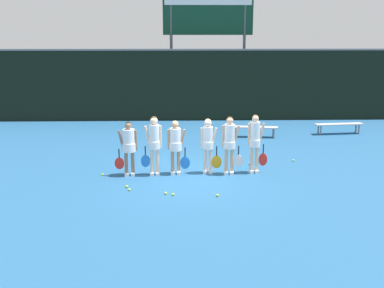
% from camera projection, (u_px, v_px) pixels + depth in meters
% --- Properties ---
extents(ground_plane, '(140.00, 140.00, 0.00)m').
position_uv_depth(ground_plane, '(192.00, 174.00, 13.46)').
color(ground_plane, '#235684').
extents(fence_windscreen, '(60.00, 0.08, 3.39)m').
position_uv_depth(fence_windscreen, '(187.00, 85.00, 21.24)').
color(fence_windscreen, black).
rests_on(fence_windscreen, ground_plane).
extents(scoreboard, '(4.37, 0.15, 5.75)m').
position_uv_depth(scoreboard, '(208.00, 24.00, 21.72)').
color(scoreboard, '#515156').
rests_on(scoreboard, ground_plane).
extents(bench_courtside, '(1.91, 0.59, 0.43)m').
position_uv_depth(bench_courtside, '(254.00, 128.00, 18.09)').
color(bench_courtside, '#B2B2B7').
rests_on(bench_courtside, ground_plane).
extents(bench_far, '(2.06, 0.57, 0.43)m').
position_uv_depth(bench_far, '(339.00, 125.00, 18.67)').
color(bench_far, '#B2B2B7').
rests_on(bench_far, ground_plane).
extents(player_0, '(0.67, 0.40, 1.61)m').
position_uv_depth(player_0, '(129.00, 144.00, 13.09)').
color(player_0, '#8C664C').
rests_on(player_0, ground_plane).
extents(player_1, '(0.62, 0.35, 1.76)m').
position_uv_depth(player_1, '(154.00, 141.00, 13.10)').
color(player_1, beige).
rests_on(player_1, ground_plane).
extents(player_2, '(0.66, 0.38, 1.61)m').
position_uv_depth(player_2, '(176.00, 143.00, 13.21)').
color(player_2, tan).
rests_on(player_2, ground_plane).
extents(player_3, '(0.63, 0.34, 1.65)m').
position_uv_depth(player_3, '(208.00, 142.00, 13.31)').
color(player_3, beige).
rests_on(player_3, ground_plane).
extents(player_4, '(0.65, 0.36, 1.74)m').
position_uv_depth(player_4, '(230.00, 141.00, 13.19)').
color(player_4, tan).
rests_on(player_4, ground_plane).
extents(player_5, '(0.61, 0.34, 1.77)m').
position_uv_depth(player_5, '(255.00, 139.00, 13.32)').
color(player_5, beige).
rests_on(player_5, ground_plane).
extents(tennis_ball_0, '(0.07, 0.07, 0.07)m').
position_uv_depth(tennis_ball_0, '(293.00, 160.00, 14.74)').
color(tennis_ball_0, '#CCE033').
rests_on(tennis_ball_0, ground_plane).
extents(tennis_ball_1, '(0.07, 0.07, 0.07)m').
position_uv_depth(tennis_ball_1, '(158.00, 160.00, 14.76)').
color(tennis_ball_1, '#CCE033').
rests_on(tennis_ball_1, ground_plane).
extents(tennis_ball_2, '(0.07, 0.07, 0.07)m').
position_uv_depth(tennis_ball_2, '(217.00, 195.00, 11.56)').
color(tennis_ball_2, '#CCE033').
rests_on(tennis_ball_2, ground_plane).
extents(tennis_ball_3, '(0.07, 0.07, 0.07)m').
position_uv_depth(tennis_ball_3, '(166.00, 193.00, 11.71)').
color(tennis_ball_3, '#CCE033').
rests_on(tennis_ball_3, ground_plane).
extents(tennis_ball_4, '(0.07, 0.07, 0.07)m').
position_uv_depth(tennis_ball_4, '(250.00, 163.00, 14.38)').
color(tennis_ball_4, '#CCE033').
rests_on(tennis_ball_4, ground_plane).
extents(tennis_ball_5, '(0.07, 0.07, 0.07)m').
position_uv_depth(tennis_ball_5, '(129.00, 190.00, 11.99)').
color(tennis_ball_5, '#CCE033').
rests_on(tennis_ball_5, ground_plane).
extents(tennis_ball_6, '(0.07, 0.07, 0.07)m').
position_uv_depth(tennis_ball_6, '(102.00, 175.00, 13.25)').
color(tennis_ball_6, '#CCE033').
rests_on(tennis_ball_6, ground_plane).
extents(tennis_ball_7, '(0.07, 0.07, 0.07)m').
position_uv_depth(tennis_ball_7, '(173.00, 194.00, 11.63)').
color(tennis_ball_7, '#CCE033').
rests_on(tennis_ball_7, ground_plane).
extents(tennis_ball_8, '(0.07, 0.07, 0.07)m').
position_uv_depth(tennis_ball_8, '(127.00, 186.00, 12.23)').
color(tennis_ball_8, '#CCE033').
rests_on(tennis_ball_8, ground_plane).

